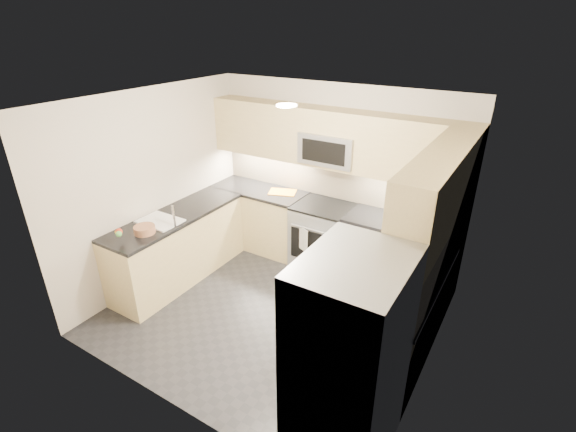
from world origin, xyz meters
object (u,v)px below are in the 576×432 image
object	(u,v)px
microwave	(330,148)
utensil_bowl	(416,220)
refrigerator	(348,363)
gas_range	(322,237)
cutting_board	(282,192)
fruit_basket	(145,230)

from	to	relation	value
microwave	utensil_bowl	bearing A→B (deg)	-3.68
refrigerator	utensil_bowl	xyz separation A→B (m)	(-0.22, 2.47, 0.11)
gas_range	microwave	xyz separation A→B (m)	(0.00, 0.12, 1.24)
refrigerator	cutting_board	xyz separation A→B (m)	(-2.17, 2.51, 0.05)
cutting_board	fruit_basket	size ratio (longest dim) A/B	1.56
cutting_board	fruit_basket	distance (m)	2.04
gas_range	refrigerator	size ratio (longest dim) A/B	0.51
gas_range	utensil_bowl	size ratio (longest dim) A/B	3.52
refrigerator	utensil_bowl	size ratio (longest dim) A/B	6.96
refrigerator	fruit_basket	distance (m)	2.94
cutting_board	microwave	bearing A→B (deg)	3.05
gas_range	microwave	distance (m)	1.25
refrigerator	cutting_board	bearing A→B (deg)	130.76
cutting_board	gas_range	bearing A→B (deg)	-6.92
gas_range	cutting_board	distance (m)	0.87
microwave	refrigerator	distance (m)	3.04
refrigerator	fruit_basket	bearing A→B (deg)	168.26
utensil_bowl	fruit_basket	distance (m)	3.25
microwave	cutting_board	bearing A→B (deg)	-176.95
microwave	refrigerator	size ratio (longest dim) A/B	0.42
microwave	cutting_board	xyz separation A→B (m)	(-0.72, -0.04, -0.75)
refrigerator	microwave	bearing A→B (deg)	119.62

